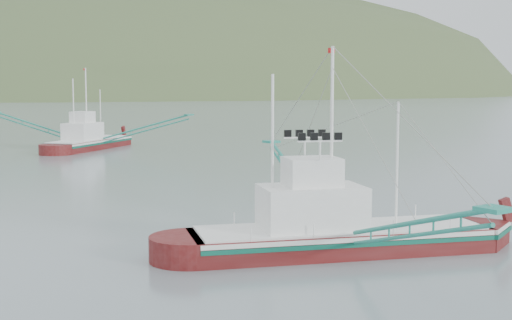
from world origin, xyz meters
TOP-DOWN VIEW (x-y plane):
  - ground at (0.00, 0.00)m, footprint 1200.00×1200.00m
  - main_boat at (-1.51, -2.37)m, footprint 13.33×22.57m
  - bg_boat_far at (8.47, 51.40)m, footprint 18.74×21.27m
  - headland_right at (240.00, 430.00)m, footprint 684.00×432.00m

SIDE VIEW (x-z plane):
  - ground at x=0.00m, z-range 0.00..0.00m
  - headland_right at x=240.00m, z-range -153.00..153.00m
  - main_boat at x=-1.51m, z-range -2.84..6.67m
  - bg_boat_far at x=8.47m, z-range -2.81..7.02m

